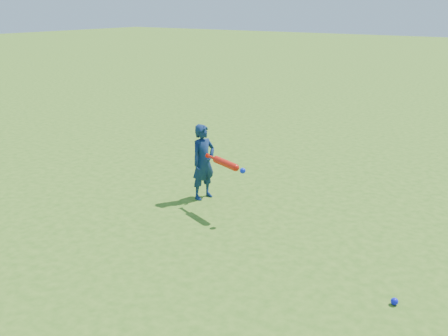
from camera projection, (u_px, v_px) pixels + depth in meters
name	position (u px, v px, depth m)	size (l,w,h in m)	color
ground	(220.00, 201.00, 6.97)	(80.00, 80.00, 0.00)	#386818
child	(203.00, 162.00, 6.95)	(0.39, 0.26, 1.07)	#10244B
ground_ball_blue	(394.00, 301.00, 4.57)	(0.07, 0.07, 0.07)	#0D13E8
bat_swing	(227.00, 164.00, 6.37)	(0.79, 0.34, 0.09)	red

